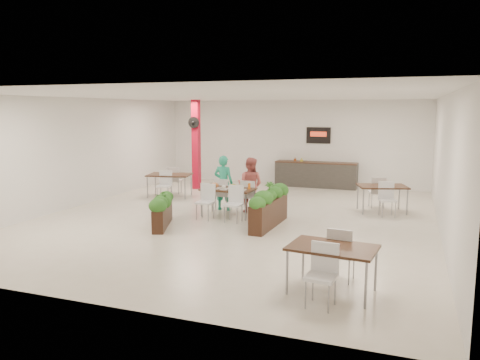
% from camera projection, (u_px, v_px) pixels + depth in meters
% --- Properties ---
extents(ground, '(12.00, 12.00, 0.00)m').
position_uv_depth(ground, '(237.00, 217.00, 12.48)').
color(ground, beige).
rests_on(ground, ground).
extents(room_shell, '(10.10, 12.10, 3.22)m').
position_uv_depth(room_shell, '(237.00, 142.00, 12.18)').
color(room_shell, white).
rests_on(room_shell, ground).
extents(red_column, '(0.40, 0.41, 3.20)m').
position_uv_depth(red_column, '(196.00, 144.00, 16.78)').
color(red_column, '#B00B24').
rests_on(red_column, ground).
extents(service_counter, '(3.00, 0.64, 2.20)m').
position_uv_depth(service_counter, '(316.00, 174.00, 17.32)').
color(service_counter, '#2D2A28').
rests_on(service_counter, ground).
extents(main_table, '(1.42, 1.65, 0.92)m').
position_uv_depth(main_table, '(228.00, 193.00, 12.58)').
color(main_table, '#301E10').
rests_on(main_table, ground).
extents(diner_man, '(0.58, 0.39, 1.57)m').
position_uv_depth(diner_man, '(224.00, 183.00, 13.30)').
color(diner_man, '#27AC84').
rests_on(diner_man, ground).
extents(diner_woman, '(0.77, 0.60, 1.54)m').
position_uv_depth(diner_woman, '(250.00, 185.00, 13.03)').
color(diner_woman, '#CE625B').
rests_on(diner_woman, ground).
extents(planter_left, '(0.86, 1.62, 0.88)m').
position_uv_depth(planter_left, '(162.00, 207.00, 11.48)').
color(planter_left, black).
rests_on(planter_left, ground).
extents(planter_right, '(0.46, 2.12, 1.11)m').
position_uv_depth(planter_right, '(269.00, 206.00, 11.46)').
color(planter_right, black).
rests_on(planter_right, ground).
extents(side_table_a, '(1.53, 1.67, 0.92)m').
position_uv_depth(side_table_a, '(170.00, 177.00, 15.39)').
color(side_table_a, '#301E10').
rests_on(side_table_a, ground).
extents(side_table_b, '(1.51, 1.67, 0.92)m').
position_uv_depth(side_table_b, '(382.00, 189.00, 13.08)').
color(side_table_b, '#301E10').
rests_on(side_table_b, ground).
extents(side_table_c, '(1.41, 1.66, 0.92)m').
position_uv_depth(side_table_c, '(332.00, 254.00, 7.27)').
color(side_table_c, '#301E10').
rests_on(side_table_c, ground).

